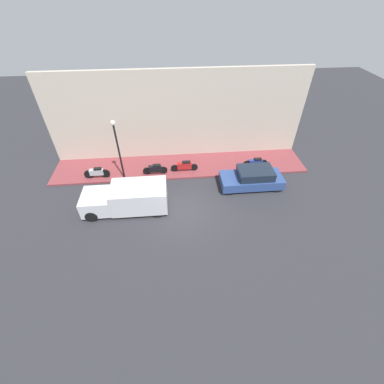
% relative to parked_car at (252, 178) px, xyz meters
% --- Properties ---
extents(ground_plane, '(60.00, 60.00, 0.00)m').
position_rel_parked_car_xyz_m(ground_plane, '(-2.21, 4.88, -0.68)').
color(ground_plane, '#2D2D33').
extents(sidewalk, '(3.17, 19.14, 0.14)m').
position_rel_parked_car_xyz_m(sidewalk, '(2.78, 4.88, -0.61)').
color(sidewalk, brown).
rests_on(sidewalk, ground_plane).
extents(building_facade, '(0.30, 19.14, 6.75)m').
position_rel_parked_car_xyz_m(building_facade, '(4.52, 4.88, 2.70)').
color(building_facade, beige).
rests_on(building_facade, ground_plane).
extents(parked_car, '(1.84, 4.29, 1.41)m').
position_rel_parked_car_xyz_m(parked_car, '(0.00, 0.00, 0.00)').
color(parked_car, '#2D4784').
rests_on(parked_car, ground_plane).
extents(delivery_van, '(2.04, 5.22, 1.75)m').
position_rel_parked_car_xyz_m(delivery_van, '(-1.56, 8.45, 0.23)').
color(delivery_van, silver).
rests_on(delivery_van, ground_plane).
extents(scooter_silver, '(0.30, 1.83, 0.83)m').
position_rel_parked_car_xyz_m(scooter_silver, '(1.76, 10.97, -0.09)').
color(scooter_silver, '#B7B7BF').
rests_on(scooter_silver, sidewalk).
extents(motorcycle_blue, '(0.30, 1.89, 0.77)m').
position_rel_parked_car_xyz_m(motorcycle_blue, '(2.03, -0.83, -0.12)').
color(motorcycle_blue, navy).
rests_on(motorcycle_blue, sidewalk).
extents(motorcycle_red, '(0.30, 2.01, 0.82)m').
position_rel_parked_car_xyz_m(motorcycle_red, '(2.05, 4.60, -0.10)').
color(motorcycle_red, '#B21E1E').
rests_on(motorcycle_red, sidewalk).
extents(motorcycle_black, '(0.30, 1.79, 0.80)m').
position_rel_parked_car_xyz_m(motorcycle_black, '(1.86, 6.78, -0.11)').
color(motorcycle_black, black).
rests_on(motorcycle_black, sidewalk).
extents(streetlamp, '(0.33, 0.33, 4.49)m').
position_rel_parked_car_xyz_m(streetlamp, '(1.54, 9.04, 2.40)').
color(streetlamp, black).
rests_on(streetlamp, sidewalk).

